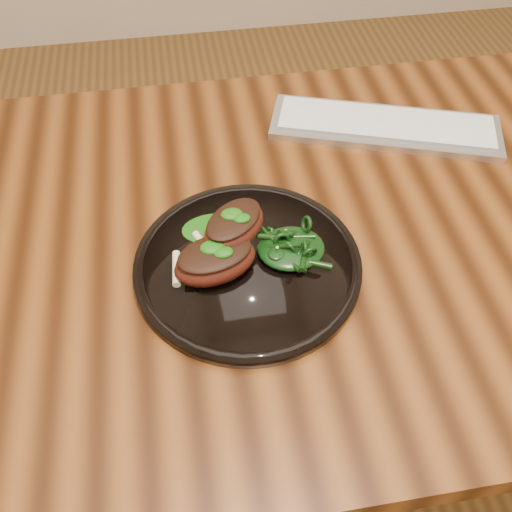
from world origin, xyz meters
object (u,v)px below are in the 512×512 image
(desk, at_px, (325,257))
(keyboard, at_px, (385,126))
(lamb_chop_front, at_px, (215,260))
(greens_heap, at_px, (291,245))
(plate, at_px, (248,265))

(desk, height_order, keyboard, keyboard)
(desk, xyz_separation_m, keyboard, (0.15, 0.20, 0.09))
(lamb_chop_front, height_order, keyboard, lamb_chop_front)
(lamb_chop_front, relative_size, greens_heap, 1.37)
(desk, xyz_separation_m, lamb_chop_front, (-0.18, -0.08, 0.12))
(desk, distance_m, plate, 0.18)
(desk, relative_size, keyboard, 3.93)
(greens_heap, bearing_deg, desk, 41.76)
(desk, relative_size, plate, 5.18)
(desk, distance_m, lamb_chop_front, 0.23)
(keyboard, bearing_deg, desk, -126.45)
(plate, distance_m, greens_heap, 0.07)
(plate, bearing_deg, desk, 28.04)
(lamb_chop_front, xyz_separation_m, keyboard, (0.33, 0.28, -0.03))
(desk, bearing_deg, keyboard, 53.55)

